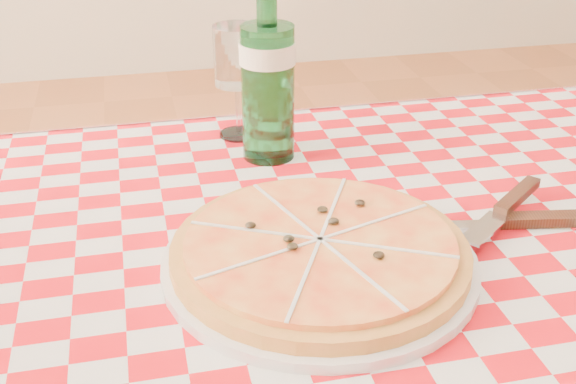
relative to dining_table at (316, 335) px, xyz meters
name	(u,v)px	position (x,y,z in m)	size (l,w,h in m)	color
dining_table	(316,335)	(0.00, 0.00, 0.00)	(1.20, 0.80, 0.75)	brown
tablecloth	(318,267)	(0.00, 0.00, 0.09)	(1.30, 0.90, 0.01)	#B50B14
pizza_plate	(320,250)	(0.00, -0.01, 0.12)	(0.34, 0.34, 0.04)	#BD843F
water_bottle	(267,63)	(0.00, 0.29, 0.24)	(0.08, 0.08, 0.27)	#175E28
wine_glass	(237,82)	(-0.03, 0.37, 0.18)	(0.07, 0.07, 0.17)	silver
cutlery	(499,216)	(0.23, 0.03, 0.11)	(0.26, 0.21, 0.03)	silver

